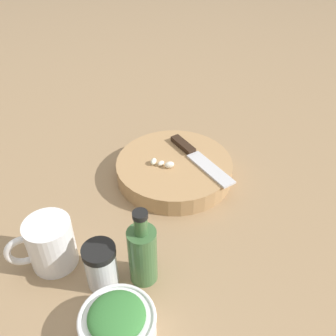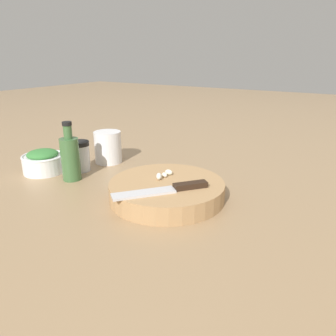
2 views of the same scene
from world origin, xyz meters
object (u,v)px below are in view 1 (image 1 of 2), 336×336
cutting_board (174,169)px  garlic_cloves (163,163)px  chef_knife (196,157)px  coffee_mug (49,244)px  herb_bowl (118,324)px  oil_bottle (143,253)px  spice_jar (101,266)px

cutting_board → garlic_cloves: bearing=138.5°
chef_knife → coffee_mug: 0.39m
cutting_board → coffee_mug: size_ratio=2.53×
herb_bowl → coffee_mug: (0.09, 0.17, 0.02)m
garlic_cloves → herb_bowl: 0.38m
cutting_board → oil_bottle: (-0.29, -0.03, 0.04)m
cutting_board → spice_jar: (-0.32, 0.04, 0.02)m
garlic_cloves → coffee_mug: (-0.29, 0.12, -0.00)m
oil_bottle → cutting_board: bearing=5.8°
garlic_cloves → herb_bowl: size_ratio=0.46×
cutting_board → chef_knife: 0.06m
garlic_cloves → spice_jar: bearing=177.2°
herb_bowl → chef_knife: bearing=-2.1°
chef_knife → coffee_mug: size_ratio=1.71×
herb_bowl → cutting_board: bearing=4.3°
herb_bowl → spice_jar: size_ratio=1.34×
chef_knife → oil_bottle: bearing=36.5°
herb_bowl → garlic_cloves: bearing=7.6°
herb_bowl → oil_bottle: size_ratio=0.74×
chef_knife → spice_jar: spice_jar is taller
garlic_cloves → oil_bottle: bearing=-169.4°
coffee_mug → chef_knife: bearing=-29.1°
spice_jar → coffee_mug: (0.01, 0.11, 0.00)m
cutting_board → spice_jar: bearing=173.8°
coffee_mug → oil_bottle: size_ratio=0.67×
chef_knife → spice_jar: (-0.35, 0.08, -0.00)m
cutting_board → garlic_cloves: (-0.02, 0.02, 0.03)m
chef_knife → oil_bottle: 0.32m
chef_knife → spice_jar: size_ratio=2.06×
cutting_board → coffee_mug: 0.34m
cutting_board → chef_knife: chef_knife is taller
cutting_board → coffee_mug: bearing=155.3°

